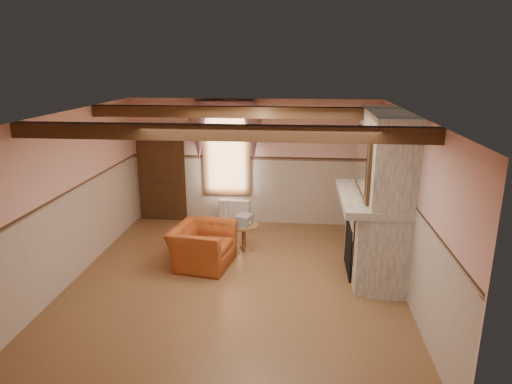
# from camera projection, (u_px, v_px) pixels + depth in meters

# --- Properties ---
(floor) EXTENTS (5.50, 6.00, 0.01)m
(floor) POSITION_uv_depth(u_px,v_px,m) (235.00, 281.00, 7.68)
(floor) COLOR brown
(floor) RESTS_ON ground
(ceiling) EXTENTS (5.50, 6.00, 0.01)m
(ceiling) POSITION_uv_depth(u_px,v_px,m) (233.00, 114.00, 6.90)
(ceiling) COLOR silver
(ceiling) RESTS_ON wall_back
(wall_back) EXTENTS (5.50, 0.02, 2.80)m
(wall_back) POSITION_uv_depth(u_px,v_px,m) (253.00, 162.00, 10.16)
(wall_back) COLOR #DCA298
(wall_back) RESTS_ON floor
(wall_front) EXTENTS (5.50, 0.02, 2.80)m
(wall_front) POSITION_uv_depth(u_px,v_px,m) (190.00, 294.00, 4.42)
(wall_front) COLOR #DCA298
(wall_front) RESTS_ON floor
(wall_left) EXTENTS (0.02, 6.00, 2.80)m
(wall_left) POSITION_uv_depth(u_px,v_px,m) (70.00, 197.00, 7.54)
(wall_left) COLOR #DCA298
(wall_left) RESTS_ON floor
(wall_right) EXTENTS (0.02, 6.00, 2.80)m
(wall_right) POSITION_uv_depth(u_px,v_px,m) (411.00, 207.00, 7.03)
(wall_right) COLOR #DCA298
(wall_right) RESTS_ON floor
(wainscot) EXTENTS (5.50, 6.00, 1.50)m
(wainscot) POSITION_uv_depth(u_px,v_px,m) (235.00, 240.00, 7.47)
(wainscot) COLOR #C3B19D
(wainscot) RESTS_ON floor
(chair_rail) EXTENTS (5.50, 6.00, 0.08)m
(chair_rail) POSITION_uv_depth(u_px,v_px,m) (234.00, 196.00, 7.26)
(chair_rail) COLOR black
(chair_rail) RESTS_ON wainscot
(firebox) EXTENTS (0.20, 0.95, 0.90)m
(firebox) POSITION_uv_depth(u_px,v_px,m) (353.00, 247.00, 7.94)
(firebox) COLOR black
(firebox) RESTS_ON floor
(armchair) EXTENTS (1.15, 1.27, 0.73)m
(armchair) POSITION_uv_depth(u_px,v_px,m) (203.00, 246.00, 8.22)
(armchair) COLOR #994219
(armchair) RESTS_ON floor
(side_table) EXTENTS (0.67, 0.67, 0.55)m
(side_table) POSITION_uv_depth(u_px,v_px,m) (244.00, 238.00, 8.83)
(side_table) COLOR brown
(side_table) RESTS_ON floor
(book_stack) EXTENTS (0.34, 0.38, 0.20)m
(book_stack) POSITION_uv_depth(u_px,v_px,m) (244.00, 220.00, 8.70)
(book_stack) COLOR #B7AD8C
(book_stack) RESTS_ON side_table
(radiator) EXTENTS (0.72, 0.26, 0.60)m
(radiator) POSITION_uv_depth(u_px,v_px,m) (234.00, 213.00, 10.21)
(radiator) COLOR silver
(radiator) RESTS_ON floor
(bowl) EXTENTS (0.37, 0.37, 0.09)m
(bowl) POSITION_uv_depth(u_px,v_px,m) (371.00, 190.00, 7.73)
(bowl) COLOR brown
(bowl) RESTS_ON mantel
(mantel_clock) EXTENTS (0.14, 0.24, 0.20)m
(mantel_clock) POSITION_uv_depth(u_px,v_px,m) (367.00, 178.00, 8.28)
(mantel_clock) COLOR #311D0D
(mantel_clock) RESTS_ON mantel
(oil_lamp) EXTENTS (0.11, 0.11, 0.28)m
(oil_lamp) POSITION_uv_depth(u_px,v_px,m) (370.00, 182.00, 7.90)
(oil_lamp) COLOR #B38532
(oil_lamp) RESTS_ON mantel
(candle_red) EXTENTS (0.06, 0.06, 0.16)m
(candle_red) POSITION_uv_depth(u_px,v_px,m) (380.00, 204.00, 6.86)
(candle_red) COLOR #AA2214
(candle_red) RESTS_ON mantel
(jar_yellow) EXTENTS (0.06, 0.06, 0.12)m
(jar_yellow) POSITION_uv_depth(u_px,v_px,m) (377.00, 200.00, 7.14)
(jar_yellow) COLOR gold
(jar_yellow) RESTS_ON mantel
(fireplace) EXTENTS (0.85, 2.00, 2.80)m
(fireplace) POSITION_uv_depth(u_px,v_px,m) (383.00, 196.00, 7.64)
(fireplace) COLOR gray
(fireplace) RESTS_ON floor
(mantel) EXTENTS (1.05, 2.05, 0.12)m
(mantel) POSITION_uv_depth(u_px,v_px,m) (371.00, 198.00, 7.66)
(mantel) COLOR gray
(mantel) RESTS_ON fireplace
(overmantel_mirror) EXTENTS (0.06, 1.44, 1.04)m
(overmantel_mirror) POSITION_uv_depth(u_px,v_px,m) (363.00, 162.00, 7.51)
(overmantel_mirror) COLOR silver
(overmantel_mirror) RESTS_ON fireplace
(door) EXTENTS (1.10, 0.10, 2.10)m
(door) POSITION_uv_depth(u_px,v_px,m) (162.00, 176.00, 10.39)
(door) COLOR black
(door) RESTS_ON floor
(window) EXTENTS (1.06, 0.08, 2.02)m
(window) POSITION_uv_depth(u_px,v_px,m) (226.00, 151.00, 10.12)
(window) COLOR white
(window) RESTS_ON wall_back
(window_drapes) EXTENTS (1.30, 0.14, 1.40)m
(window_drapes) POSITION_uv_depth(u_px,v_px,m) (225.00, 125.00, 9.86)
(window_drapes) COLOR gray
(window_drapes) RESTS_ON wall_back
(ceiling_beam_front) EXTENTS (5.50, 0.18, 0.20)m
(ceiling_beam_front) POSITION_uv_depth(u_px,v_px,m) (219.00, 133.00, 5.78)
(ceiling_beam_front) COLOR black
(ceiling_beam_front) RESTS_ON ceiling
(ceiling_beam_back) EXTENTS (5.50, 0.18, 0.20)m
(ceiling_beam_back) POSITION_uv_depth(u_px,v_px,m) (243.00, 112.00, 8.08)
(ceiling_beam_back) COLOR black
(ceiling_beam_back) RESTS_ON ceiling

